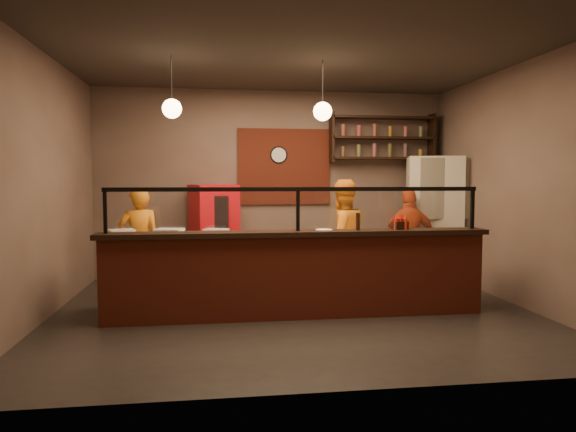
{
  "coord_description": "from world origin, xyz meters",
  "views": [
    {
      "loc": [
        -0.96,
        -6.35,
        1.67
      ],
      "look_at": [
        -0.04,
        0.3,
        1.2
      ],
      "focal_mm": 32.0,
      "sensor_mm": 36.0,
      "label": 1
    }
  ],
  "objects": [
    {
      "name": "red_cooler",
      "position": [
        -1.02,
        2.15,
        0.8
      ],
      "size": [
        0.86,
        0.83,
        1.59
      ],
      "primitive_type": "cube",
      "rotation": [
        0.0,
        0.0,
        0.36
      ],
      "color": "red",
      "rests_on": "floor"
    },
    {
      "name": "wall_left",
      "position": [
        -3.0,
        0.0,
        1.6
      ],
      "size": [
        0.0,
        5.0,
        5.0
      ],
      "primitive_type": "plane",
      "rotation": [
        1.57,
        0.0,
        1.57
      ],
      "color": "#6E5A50",
      "rests_on": "floor"
    },
    {
      "name": "pepper_mill",
      "position": [
        0.74,
        -0.32,
        1.17
      ],
      "size": [
        0.06,
        0.06,
        0.21
      ],
      "primitive_type": "cylinder",
      "rotation": [
        0.0,
        0.0,
        0.28
      ],
      "color": "black",
      "rests_on": "counter_ledge"
    },
    {
      "name": "floor",
      "position": [
        0.0,
        0.0,
        0.0
      ],
      "size": [
        6.0,
        6.0,
        0.0
      ],
      "primitive_type": "plane",
      "color": "black",
      "rests_on": "ground"
    },
    {
      "name": "counter_ledge",
      "position": [
        0.0,
        -0.3,
        1.03
      ],
      "size": [
        4.7,
        0.37,
        0.06
      ],
      "primitive_type": "cube",
      "color": "black",
      "rests_on": "service_counter"
    },
    {
      "name": "rolling_pin",
      "position": [
        -0.4,
        0.15,
        0.93
      ],
      "size": [
        0.4,
        0.09,
        0.07
      ],
      "primitive_type": "cylinder",
      "rotation": [
        0.0,
        1.57,
        0.06
      ],
      "color": "yellow",
      "rests_on": "worktop"
    },
    {
      "name": "wall_front",
      "position": [
        0.0,
        -2.5,
        1.6
      ],
      "size": [
        6.0,
        0.0,
        6.0
      ],
      "primitive_type": "plane",
      "rotation": [
        -1.57,
        0.0,
        0.0
      ],
      "color": "#6E5A50",
      "rests_on": "floor"
    },
    {
      "name": "fridge",
      "position": [
        2.6,
        1.72,
        1.02
      ],
      "size": [
        1.05,
        1.01,
        2.05
      ],
      "primitive_type": "cube",
      "rotation": [
        0.0,
        0.0,
        -0.3
      ],
      "color": "beige",
      "rests_on": "floor"
    },
    {
      "name": "prep_tub_a",
      "position": [
        -2.15,
        0.29,
        0.98
      ],
      "size": [
        0.37,
        0.34,
        0.15
      ],
      "primitive_type": "cube",
      "rotation": [
        0.0,
        0.0,
        0.38
      ],
      "color": "white",
      "rests_on": "worktop"
    },
    {
      "name": "condiment_caddy",
      "position": [
        1.28,
        -0.27,
        1.11
      ],
      "size": [
        0.2,
        0.17,
        0.1
      ],
      "primitive_type": "cube",
      "rotation": [
        0.0,
        0.0,
        0.23
      ],
      "color": "black",
      "rests_on": "counter_ledge"
    },
    {
      "name": "wall_right",
      "position": [
        3.0,
        0.0,
        1.6
      ],
      "size": [
        0.0,
        5.0,
        5.0
      ],
      "primitive_type": "plane",
      "rotation": [
        1.57,
        0.0,
        -1.57
      ],
      "color": "#6E5A50",
      "rests_on": "floor"
    },
    {
      "name": "pizza_dough",
      "position": [
        0.76,
        0.18,
        0.91
      ],
      "size": [
        0.69,
        0.69,
        0.01
      ],
      "primitive_type": "cylinder",
      "rotation": [
        0.0,
        0.0,
        -0.32
      ],
      "color": "white",
      "rests_on": "worktop"
    },
    {
      "name": "ceiling",
      "position": [
        0.0,
        0.0,
        3.2
      ],
      "size": [
        6.0,
        6.0,
        0.0
      ],
      "primitive_type": "plane",
      "rotation": [
        3.14,
        0.0,
        0.0
      ],
      "color": "#332E27",
      "rests_on": "wall_back"
    },
    {
      "name": "wall_shelving",
      "position": [
        1.9,
        2.32,
        2.4
      ],
      "size": [
        1.84,
        0.28,
        0.85
      ],
      "color": "black",
      "rests_on": "wall_back"
    },
    {
      "name": "pendant_left",
      "position": [
        -1.5,
        0.2,
        2.55
      ],
      "size": [
        0.24,
        0.24,
        0.77
      ],
      "color": "black",
      "rests_on": "ceiling"
    },
    {
      "name": "brick_patch",
      "position": [
        0.2,
        2.47,
        1.9
      ],
      "size": [
        1.6,
        0.04,
        1.3
      ],
      "primitive_type": "cube",
      "color": "maroon",
      "rests_on": "wall_back"
    },
    {
      "name": "cook_left",
      "position": [
        -2.05,
        1.08,
        0.78
      ],
      "size": [
        0.62,
        0.45,
        1.57
      ],
      "primitive_type": "imported",
      "rotation": [
        0.0,
        0.0,
        3.27
      ],
      "color": "orange",
      "rests_on": "floor"
    },
    {
      "name": "wall_back",
      "position": [
        0.0,
        2.5,
        1.6
      ],
      "size": [
        6.0,
        0.0,
        6.0
      ],
      "primitive_type": "plane",
      "rotation": [
        1.57,
        0.0,
        0.0
      ],
      "color": "#6E5A50",
      "rests_on": "floor"
    },
    {
      "name": "worktop",
      "position": [
        0.0,
        0.2,
        0.88
      ],
      "size": [
        4.6,
        0.75,
        0.05
      ],
      "primitive_type": "cube",
      "color": "silver",
      "rests_on": "worktop_cabinet"
    },
    {
      "name": "wall_clock",
      "position": [
        0.1,
        2.46,
        2.1
      ],
      "size": [
        0.3,
        0.04,
        0.3
      ],
      "primitive_type": "cylinder",
      "rotation": [
        1.57,
        0.0,
        0.0
      ],
      "color": "black",
      "rests_on": "wall_back"
    },
    {
      "name": "cook_right",
      "position": [
        2.03,
        1.31,
        0.76
      ],
      "size": [
        0.9,
        0.39,
        1.53
      ],
      "primitive_type": "imported",
      "rotation": [
        0.0,
        0.0,
        3.16
      ],
      "color": "#D74314",
      "rests_on": "floor"
    },
    {
      "name": "service_counter",
      "position": [
        0.0,
        -0.3,
        0.5
      ],
      "size": [
        4.6,
        0.25,
        1.0
      ],
      "primitive_type": "cube",
      "color": "maroon",
      "rests_on": "floor"
    },
    {
      "name": "worktop_cabinet",
      "position": [
        0.0,
        0.2,
        0.42
      ],
      "size": [
        4.6,
        0.75,
        0.85
      ],
      "primitive_type": "cube",
      "color": "gray",
      "rests_on": "floor"
    },
    {
      "name": "prep_tub_b",
      "position": [
        -0.98,
        0.29,
        0.97
      ],
      "size": [
        0.35,
        0.32,
        0.14
      ],
      "primitive_type": "cube",
      "rotation": [
        0.0,
        0.0,
        -0.4
      ],
      "color": "silver",
      "rests_on": "worktop"
    },
    {
      "name": "prep_tub_c",
      "position": [
        -1.55,
        0.17,
        0.98
      ],
      "size": [
        0.38,
        0.34,
        0.16
      ],
      "primitive_type": "cube",
      "rotation": [
        0.0,
        0.0,
        -0.27
      ],
      "color": "white",
      "rests_on": "worktop"
    },
    {
      "name": "cook_mid",
      "position": [
        0.81,
        0.8,
        0.84
      ],
      "size": [
        0.96,
        0.84,
        1.68
      ],
      "primitive_type": "imported",
      "rotation": [
        0.0,
        0.0,
        3.43
      ],
      "color": "orange",
      "rests_on": "floor"
    },
    {
      "name": "small_plate",
      "position": [
        0.32,
        -0.29,
        1.07
      ],
      "size": [
        0.24,
        0.24,
        0.01
      ],
      "primitive_type": "cylinder",
      "rotation": [
        0.0,
        0.0,
        -0.21
      ],
      "color": "white",
      "rests_on": "counter_ledge"
    },
    {
      "name": "pendant_right",
      "position": [
        0.4,
        0.2,
        2.55
      ],
      "size": [
        0.24,
        0.24,
        0.77
      ],
      "color": "black",
      "rests_on": "ceiling"
    },
    {
      "name": "sneeze_guard",
      "position": [
        0.0,
        -0.3,
        1.37
      ],
      "size": [
        4.5,
        0.05,
        0.52
      ],
      "color": "white",
      "rests_on": "counter_ledge"
    }
  ]
}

